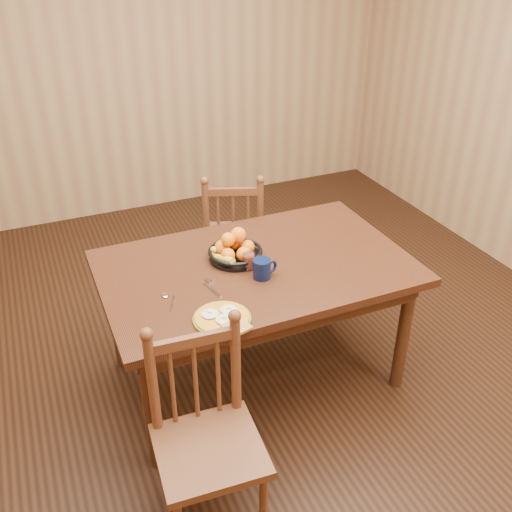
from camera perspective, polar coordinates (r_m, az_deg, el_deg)
name	(u,v)px	position (r m, az deg, el deg)	size (l,w,h in m)	color
room	(256,155)	(2.71, 0.00, 10.06)	(4.52, 5.02, 2.72)	black
dining_table	(256,278)	(3.02, 0.00, -2.21)	(1.60, 1.00, 0.75)	black
chair_far	(234,237)	(3.86, -2.26, 1.90)	(0.53, 0.52, 0.92)	#452314
chair_near	(207,440)	(2.47, -4.95, -17.83)	(0.46, 0.44, 0.94)	#452314
breakfast_plate	(223,318)	(2.57, -3.34, -6.23)	(0.26, 0.30, 0.04)	#59601E
fork	(211,287)	(2.80, -4.48, -3.07)	(0.05, 0.18, 0.00)	silver
spoon	(167,298)	(2.74, -8.86, -4.15)	(0.06, 0.15, 0.01)	silver
coffee_mug	(263,268)	(2.84, 0.68, -1.26)	(0.13, 0.09, 0.10)	black
juice_glass	(249,261)	(2.92, -0.73, -0.54)	(0.06, 0.06, 0.09)	silver
fruit_bowl	(235,250)	(3.00, -2.16, 0.59)	(0.29, 0.29, 0.17)	black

